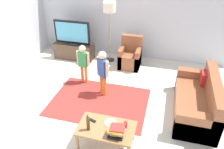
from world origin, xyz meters
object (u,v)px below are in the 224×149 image
at_px(tv, 72,33).
at_px(bottle, 88,123).
at_px(armchair, 130,57).
at_px(tv_stand, 74,51).
at_px(tv_remote, 92,120).
at_px(child_center, 103,69).
at_px(book_stack, 116,131).
at_px(soda_can, 126,124).
at_px(plate, 111,123).
at_px(coffee_table, 106,130).
at_px(child_near_tv, 83,61).
at_px(couch, 199,102).
at_px(floor_lamp, 109,10).

xyz_separation_m(tv, bottle, (1.67, -3.17, -0.29)).
bearing_deg(armchair, tv_stand, 178.74).
height_order(tv_stand, bottle, bottle).
height_order(tv_stand, tv_remote, tv_stand).
distance_m(tv, child_center, 2.14).
distance_m(tv_stand, book_stack, 3.87).
xyz_separation_m(tv_remote, soda_can, (0.62, 0.00, 0.05)).
bearing_deg(plate, child_center, 112.68).
distance_m(tv_stand, soda_can, 3.75).
bearing_deg(coffee_table, plate, 67.27).
xyz_separation_m(child_center, book_stack, (0.73, -1.60, -0.17)).
bearing_deg(child_near_tv, coffee_table, -58.25).
height_order(child_near_tv, tv_remote, child_near_tv).
xyz_separation_m(couch, child_near_tv, (-2.78, 0.50, 0.34)).
bearing_deg(soda_can, child_near_tv, 129.92).
xyz_separation_m(floor_lamp, book_stack, (1.06, -3.34, -1.04)).
bearing_deg(coffee_table, armchair, 93.17).
distance_m(tv, soda_can, 3.74).
xyz_separation_m(armchair, coffee_table, (0.17, -3.03, 0.07)).
distance_m(soda_can, plate, 0.28).
bearing_deg(armchair, soda_can, -80.55).
height_order(child_near_tv, plate, child_near_tv).
bearing_deg(floor_lamp, book_stack, -72.41).
height_order(armchair, coffee_table, armchair).
bearing_deg(coffee_table, tv_remote, 161.57).
bearing_deg(armchair, couch, -42.99).
xyz_separation_m(book_stack, plate, (-0.17, 0.24, -0.08)).
height_order(couch, bottle, couch).
xyz_separation_m(tv_stand, tv, (0.00, -0.02, 0.60)).
distance_m(child_near_tv, coffee_table, 2.19).
distance_m(tv_stand, bottle, 3.62).
xyz_separation_m(couch, plate, (-1.59, -1.23, 0.14)).
distance_m(child_center, coffee_table, 1.60).
xyz_separation_m(couch, soda_can, (-1.32, -1.25, 0.19)).
bearing_deg(coffee_table, floor_lamp, 104.69).
relative_size(couch, bottle, 5.49).
distance_m(floor_lamp, child_center, 1.97).
relative_size(tv_stand, armchair, 1.33).
relative_size(couch, floor_lamp, 1.01).
bearing_deg(soda_can, bottle, -159.86).
height_order(book_stack, soda_can, book_stack).
relative_size(tv_stand, couch, 0.67).
height_order(armchair, child_center, child_center).
bearing_deg(plate, tv_stand, 124.19).
bearing_deg(floor_lamp, child_near_tv, -102.44).
xyz_separation_m(book_stack, soda_can, (0.10, 0.22, -0.03)).
bearing_deg(tv_stand, child_center, -47.94).
bearing_deg(couch, tv_remote, -147.17).
xyz_separation_m(tv_stand, child_center, (1.44, -1.59, 0.44)).
xyz_separation_m(couch, child_center, (-2.15, 0.13, 0.39)).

